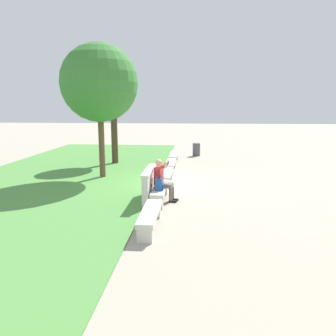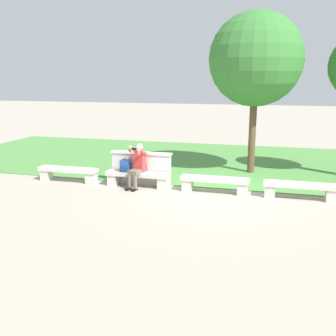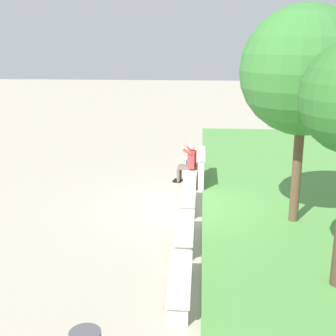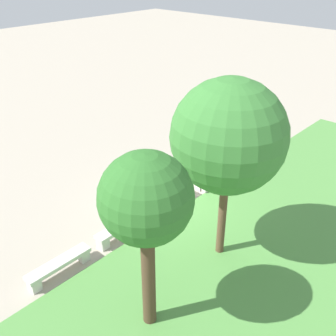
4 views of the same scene
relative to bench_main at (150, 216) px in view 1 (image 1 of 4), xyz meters
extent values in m
plane|color=#A89E8C|center=(4.68, 0.00, -0.30)|extent=(80.00, 80.00, 0.00)
cube|color=#518E42|center=(4.68, 4.38, -0.28)|extent=(23.31, 8.00, 0.03)
cube|color=beige|center=(0.00, 0.00, 0.09)|extent=(1.95, 0.40, 0.12)
cube|color=beige|center=(-0.80, 0.00, -0.13)|extent=(0.28, 0.34, 0.33)
cube|color=beige|center=(0.80, 0.00, -0.13)|extent=(0.28, 0.34, 0.33)
cube|color=beige|center=(2.34, 0.00, 0.09)|extent=(1.95, 0.40, 0.12)
cube|color=beige|center=(1.54, 0.00, -0.13)|extent=(0.28, 0.34, 0.33)
cube|color=beige|center=(3.14, 0.00, -0.13)|extent=(0.28, 0.34, 0.33)
cube|color=beige|center=(4.68, 0.00, 0.09)|extent=(1.95, 0.40, 0.12)
cube|color=beige|center=(3.88, 0.00, -0.13)|extent=(0.28, 0.34, 0.33)
cube|color=beige|center=(5.48, 0.00, -0.13)|extent=(0.28, 0.34, 0.33)
cube|color=beige|center=(7.02, 0.00, 0.09)|extent=(1.95, 0.40, 0.12)
cube|color=beige|center=(6.23, 0.00, -0.13)|extent=(0.28, 0.34, 0.33)
cube|color=beige|center=(7.82, 0.00, -0.13)|extent=(0.28, 0.34, 0.33)
cube|color=beige|center=(9.36, 0.00, 0.09)|extent=(1.95, 0.40, 0.12)
cube|color=beige|center=(8.57, 0.00, -0.13)|extent=(0.28, 0.34, 0.33)
cube|color=beige|center=(10.16, 0.00, -0.13)|extent=(0.28, 0.34, 0.33)
cube|color=beige|center=(2.34, 0.34, 0.18)|extent=(1.87, 0.18, 0.95)
cube|color=silver|center=(2.34, 0.34, 0.68)|extent=(1.93, 0.24, 0.06)
cube|color=brown|center=(2.34, 0.24, 0.29)|extent=(0.44, 0.02, 0.22)
cube|color=black|center=(2.19, -0.42, -0.27)|extent=(0.15, 0.26, 0.06)
cylinder|color=#6B6051|center=(2.21, -0.35, -0.06)|extent=(0.11, 0.11, 0.42)
cube|color=black|center=(2.39, -0.46, -0.27)|extent=(0.15, 0.26, 0.06)
cylinder|color=#6B6051|center=(2.40, -0.39, -0.06)|extent=(0.11, 0.11, 0.42)
cube|color=#6B6051|center=(2.35, -0.19, 0.21)|extent=(0.38, 0.47, 0.12)
cube|color=#D83838|center=(2.39, 0.04, 0.49)|extent=(0.38, 0.29, 0.56)
sphere|color=beige|center=(2.39, 0.04, 0.91)|extent=(0.22, 0.22, 0.22)
cylinder|color=#D83838|center=(2.19, -0.02, 0.78)|extent=(0.15, 0.32, 0.21)
cylinder|color=beige|center=(2.22, -0.17, 0.86)|extent=(0.14, 0.20, 0.27)
cylinder|color=#D83838|center=(2.56, -0.10, 0.78)|extent=(0.15, 0.32, 0.21)
cylinder|color=beige|center=(2.47, -0.22, 0.86)|extent=(0.10, 0.19, 0.27)
cube|color=black|center=(2.33, -0.25, 0.90)|extent=(0.15, 0.04, 0.08)
cube|color=#234C8C|center=(1.95, -0.02, 0.33)|extent=(0.28, 0.20, 0.36)
cube|color=navy|center=(1.95, -0.13, 0.26)|extent=(0.20, 0.06, 0.16)
torus|color=black|center=(1.95, -0.02, 0.53)|extent=(0.10, 0.02, 0.10)
cylinder|color=#4C3826|center=(8.76, 2.99, 1.20)|extent=(0.32, 0.32, 2.99)
sphere|color=#2D6B28|center=(8.76, 2.99, 3.30)|extent=(2.02, 2.02, 2.02)
cylinder|color=brown|center=(5.52, 2.73, 1.15)|extent=(0.24, 0.24, 2.90)
sphere|color=#387A33|center=(5.52, 2.73, 3.53)|extent=(3.08, 3.08, 3.08)
cylinder|color=#4C4C51|center=(11.61, -1.19, 0.08)|extent=(0.44, 0.44, 0.75)
camera|label=1|loc=(-7.57, -1.05, 2.70)|focal=35.00mm
camera|label=2|loc=(6.29, -10.85, 2.90)|focal=42.00mm
camera|label=3|loc=(16.98, 0.33, 4.28)|focal=50.00mm
camera|label=4|loc=(13.38, 7.88, 7.69)|focal=42.00mm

